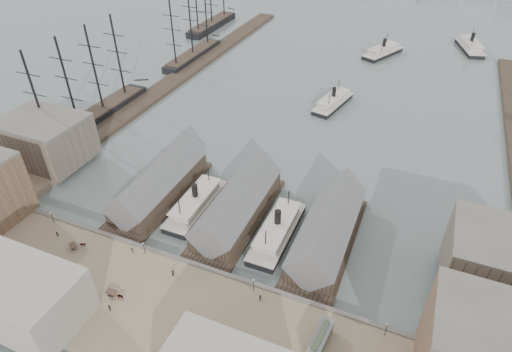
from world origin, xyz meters
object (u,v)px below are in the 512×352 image
at_px(ferry_docked_west, 196,203).
at_px(horse_cart_right, 212,328).
at_px(horse_cart_left, 81,245).
at_px(horse_cart_center, 117,295).
at_px(tram, 320,341).

xyz_separation_m(ferry_docked_west, horse_cart_right, (24.11, -35.67, 0.58)).
bearing_deg(horse_cart_left, horse_cart_right, -67.85).
height_order(horse_cart_center, horse_cart_right, horse_cart_center).
bearing_deg(horse_cart_left, ferry_docked_west, -1.00).
height_order(ferry_docked_west, horse_cart_left, ferry_docked_west).
distance_m(ferry_docked_west, horse_cart_left, 32.97).
distance_m(tram, horse_cart_left, 64.70).
bearing_deg(ferry_docked_west, tram, -33.47).
bearing_deg(tram, ferry_docked_west, 152.52).
height_order(ferry_docked_west, horse_cart_center, ferry_docked_west).
distance_m(tram, horse_cart_center, 46.32).
xyz_separation_m(ferry_docked_west, horse_cart_center, (0.11, -36.53, 0.60)).
relative_size(horse_cart_left, horse_cart_right, 0.98).
height_order(tram, horse_cart_right, tram).
bearing_deg(tram, horse_cart_right, -160.55).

